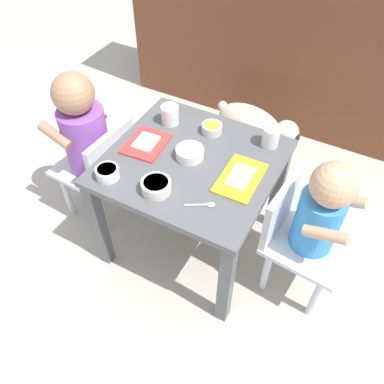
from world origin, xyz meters
TOP-DOWN VIEW (x-y plane):
  - ground_plane at (0.00, 0.00)m, footprint 7.00×7.00m
  - kitchen_cabinet_back at (0.00, 1.13)m, footprint 1.77×0.38m
  - dining_table at (0.00, 0.00)m, footprint 0.60×0.57m
  - seated_child_left at (-0.46, -0.03)m, footprint 0.29×0.29m
  - seated_child_right at (0.46, 0.02)m, footprint 0.31×0.31m
  - dog at (0.01, 0.64)m, footprint 0.46×0.25m
  - food_tray_left at (-0.19, -0.01)m, footprint 0.15×0.18m
  - food_tray_right at (0.19, -0.01)m, footprint 0.13×0.21m
  - water_cup_left at (-0.18, 0.15)m, footprint 0.07×0.07m
  - water_cup_right at (0.21, 0.21)m, footprint 0.06×0.06m
  - veggie_bowl_far at (-0.03, -0.19)m, footprint 0.10×0.10m
  - veggie_bowl_near at (-0.01, 0.18)m, footprint 0.08×0.08m
  - cereal_bowl_right_side at (-0.01, 0.01)m, footprint 0.10×0.10m
  - cereal_bowl_left_side at (-0.21, -0.21)m, footprint 0.08×0.08m
  - spoon_by_left_tray at (0.13, -0.17)m, footprint 0.09×0.06m

SIDE VIEW (x-z plane):
  - ground_plane at x=0.00m, z-range 0.00..0.00m
  - dog at x=0.01m, z-range 0.05..0.36m
  - dining_table at x=0.00m, z-range 0.16..0.64m
  - seated_child_right at x=0.46m, z-range 0.08..0.73m
  - seated_child_left at x=-0.46m, z-range 0.08..0.78m
  - kitchen_cabinet_back at x=0.00m, z-range 0.00..0.94m
  - spoon_by_left_tray at x=0.13m, z-range 0.48..0.49m
  - food_tray_left at x=-0.19m, z-range 0.48..0.49m
  - food_tray_right at x=0.19m, z-range 0.48..0.49m
  - veggie_bowl_near at x=-0.01m, z-range 0.48..0.52m
  - cereal_bowl_right_side at x=-0.01m, z-range 0.48..0.52m
  - cereal_bowl_left_side at x=-0.21m, z-range 0.48..0.52m
  - veggie_bowl_far at x=-0.03m, z-range 0.48..0.52m
  - water_cup_right at x=0.21m, z-range 0.47..0.55m
  - water_cup_left at x=-0.18m, z-range 0.47..0.55m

